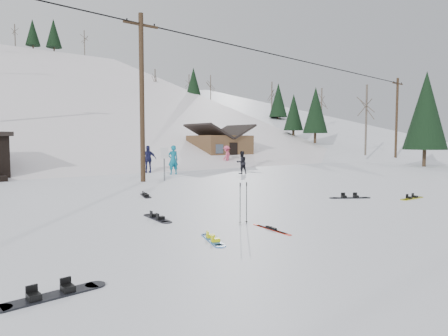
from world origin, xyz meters
TOP-DOWN VIEW (x-y plane):
  - ground at (0.00, 0.00)m, footprint 200.00×200.00m
  - ridge_right at (38.00, 50.00)m, footprint 45.66×93.98m
  - treeline_right at (36.00, 42.00)m, footprint 20.00×60.00m
  - utility_pole at (2.00, 14.00)m, footprint 2.00×0.26m
  - utility_pole_right at (34.00, 17.00)m, footprint 2.00×0.26m
  - trail_sign at (3.10, 13.58)m, footprint 0.50×0.09m
  - cabin at (15.00, 24.00)m, footprint 5.39×4.40m
  - hero_snowboard at (-2.64, 1.35)m, footprint 0.63×1.28m
  - hero_skis at (-0.84, 1.30)m, footprint 0.26×1.48m
  - ski_poles at (-0.93, 2.27)m, footprint 0.31×0.08m
  - board_scatter_a at (-6.42, 0.18)m, footprint 1.62×0.39m
  - board_scatter_b at (-2.43, 4.33)m, footprint 0.41×1.58m
  - board_scatter_d at (5.50, 3.33)m, footprint 1.42×1.05m
  - board_scatter_e at (7.26, 1.76)m, footprint 1.48×0.29m
  - board_scatter_f at (-0.52, 8.78)m, footprint 0.63×1.39m
  - skier_teal at (5.69, 16.98)m, footprint 0.76×0.56m
  - skier_dark at (9.56, 14.55)m, footprint 0.82×0.69m
  - skier_pink at (13.28, 20.82)m, footprint 1.34×1.17m
  - skier_navy at (5.00, 19.13)m, footprint 1.20×0.79m

SIDE VIEW (x-z plane):
  - ridge_right at x=38.00m, z-range -38.30..16.30m
  - ground at x=0.00m, z-range 0.00..0.00m
  - treeline_right at x=36.00m, z-range -5.00..5.00m
  - hero_skis at x=-0.84m, z-range -0.02..0.06m
  - hero_snowboard at x=-2.64m, z-range -0.02..0.07m
  - board_scatter_f at x=-0.52m, z-range -0.02..0.08m
  - board_scatter_e at x=7.26m, z-range -0.03..0.08m
  - board_scatter_b at x=-2.43m, z-range -0.03..0.08m
  - board_scatter_a at x=-6.42m, z-range -0.03..0.09m
  - board_scatter_d at x=5.50m, z-range -0.03..0.09m
  - ski_poles at x=-0.93m, z-range 0.01..1.14m
  - skier_dark at x=9.56m, z-range 0.00..1.53m
  - skier_pink at x=13.28m, z-range 0.00..1.80m
  - skier_navy at x=5.00m, z-range 0.00..1.89m
  - skier_teal at x=5.69m, z-range 0.00..1.92m
  - trail_sign at x=3.10m, z-range 0.35..2.20m
  - cabin at x=15.00m, z-range -0.40..3.37m
  - utility_pole at x=2.00m, z-range 0.18..9.18m
  - utility_pole_right at x=34.00m, z-range 0.18..9.18m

